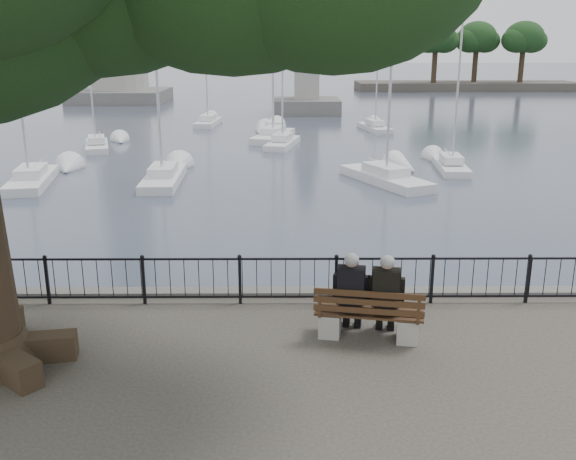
{
  "coord_description": "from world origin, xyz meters",
  "views": [
    {
      "loc": [
        -0.08,
        -9.99,
        5.26
      ],
      "look_at": [
        0.0,
        2.5,
        1.6
      ],
      "focal_mm": 40.0,
      "sensor_mm": 36.0,
      "label": 1
    }
  ],
  "objects_px": {
    "person_left": "(351,297)",
    "person_right": "(386,299)",
    "bench": "(369,320)",
    "lion_monument": "(307,88)"
  },
  "relations": [
    {
      "from": "person_left",
      "to": "person_right",
      "type": "height_order",
      "value": "same"
    },
    {
      "from": "bench",
      "to": "lion_monument",
      "type": "distance_m",
      "value": 49.13
    },
    {
      "from": "lion_monument",
      "to": "bench",
      "type": "bearing_deg",
      "value": -90.62
    },
    {
      "from": "person_left",
      "to": "person_right",
      "type": "distance_m",
      "value": 0.63
    },
    {
      "from": "person_right",
      "to": "person_left",
      "type": "bearing_deg",
      "value": 169.5
    },
    {
      "from": "bench",
      "to": "lion_monument",
      "type": "relative_size",
      "value": 0.23
    },
    {
      "from": "person_right",
      "to": "bench",
      "type": "bearing_deg",
      "value": -169.43
    },
    {
      "from": "person_right",
      "to": "lion_monument",
      "type": "distance_m",
      "value": 49.07
    },
    {
      "from": "person_right",
      "to": "lion_monument",
      "type": "bearing_deg",
      "value": 89.74
    },
    {
      "from": "lion_monument",
      "to": "person_left",
      "type": "bearing_deg",
      "value": -90.99
    }
  ]
}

